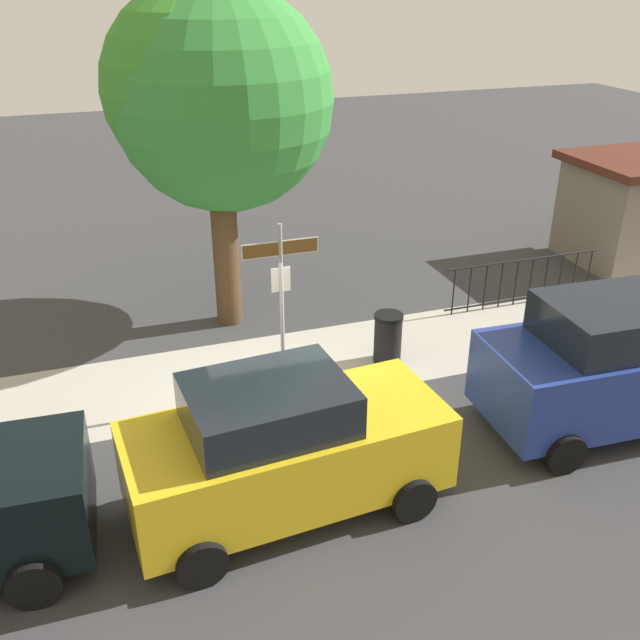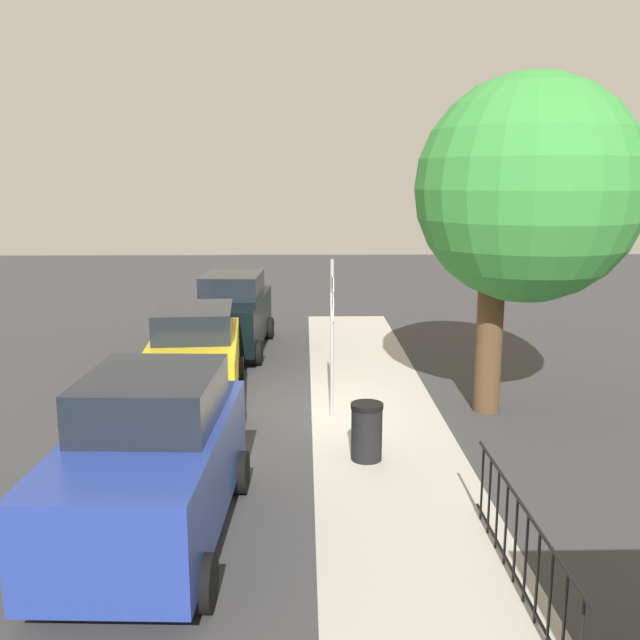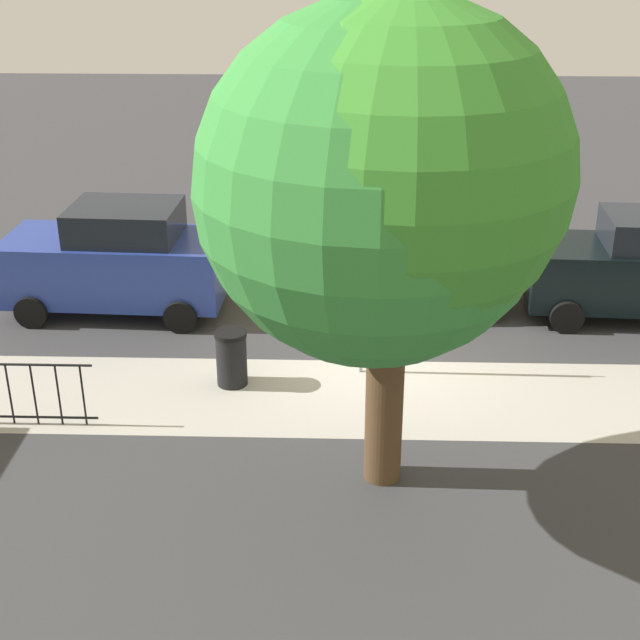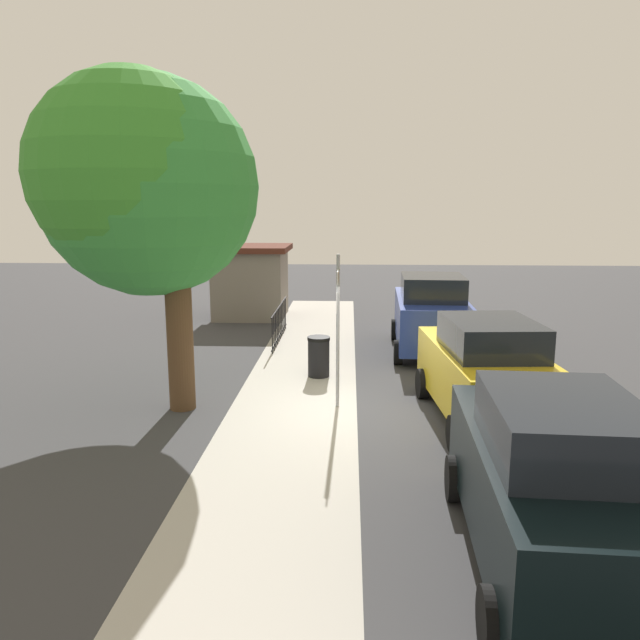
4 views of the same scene
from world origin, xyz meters
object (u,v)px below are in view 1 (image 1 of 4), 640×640
at_px(shade_tree, 217,91).
at_px(trash_bin, 388,338).
at_px(street_sign, 281,284).
at_px(utility_shed, 629,209).
at_px(car_yellow, 284,448).
at_px(car_blue, 615,364).

distance_m(shade_tree, trash_bin, 5.76).
xyz_separation_m(street_sign, utility_shed, (9.98, 3.40, -0.76)).
bearing_deg(street_sign, car_yellow, -105.71).
distance_m(car_yellow, car_blue, 5.57).
height_order(car_blue, trash_bin, car_blue).
bearing_deg(trash_bin, shade_tree, 124.98).
bearing_deg(utility_shed, street_sign, -161.19).
bearing_deg(shade_tree, trash_bin, -55.02).
bearing_deg(shade_tree, car_blue, -52.18).
bearing_deg(street_sign, utility_shed, 18.81).
distance_m(street_sign, car_blue, 5.49).
height_order(car_blue, utility_shed, utility_shed).
bearing_deg(utility_shed, car_blue, -131.35).
distance_m(car_blue, trash_bin, 4.01).
distance_m(street_sign, trash_bin, 2.76).
xyz_separation_m(car_yellow, utility_shed, (10.77, 6.21, 0.33)).
height_order(shade_tree, trash_bin, shade_tree).
xyz_separation_m(car_yellow, trash_bin, (2.98, 3.31, -0.52)).
height_order(car_yellow, trash_bin, car_yellow).
bearing_deg(shade_tree, street_sign, -88.17).
height_order(street_sign, car_blue, street_sign).
distance_m(car_yellow, utility_shed, 12.43).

